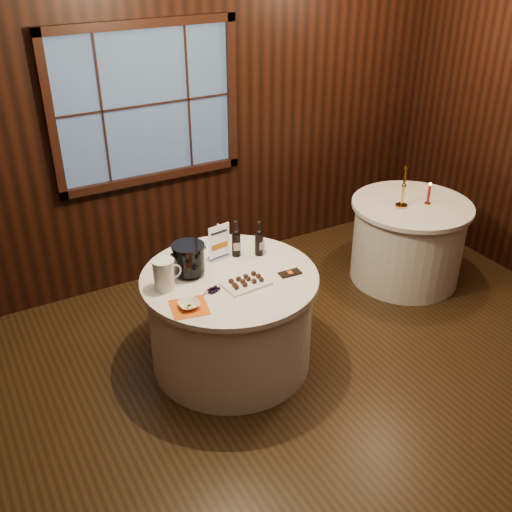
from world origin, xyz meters
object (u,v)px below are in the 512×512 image
grape_bunch (214,290)px  chocolate_box (290,273)px  chocolate_plate (246,282)px  side_table (407,241)px  red_candle (429,196)px  cracker_bowl (189,305)px  main_table (231,319)px  ice_bucket (189,259)px  brass_candlestick (403,192)px  port_bottle_right (259,241)px  sign_stand (219,247)px  port_bottle_left (236,241)px  glass_pitcher (164,274)px

grape_bunch → chocolate_box: bearing=-5.5°
chocolate_plate → chocolate_box: chocolate_plate is taller
side_table → red_candle: (0.10, -0.08, 0.46)m
grape_bunch → cracker_bowl: 0.24m
main_table → chocolate_box: 0.58m
main_table → ice_bucket: size_ratio=5.35×
ice_bucket → brass_candlestick: brass_candlestick is taller
ice_bucket → brass_candlestick: bearing=3.9°
port_bottle_right → chocolate_box: (0.05, -0.36, -0.11)m
sign_stand → chocolate_plate: size_ratio=0.87×
side_table → port_bottle_left: 1.89m
ice_bucket → glass_pitcher: size_ratio=1.08×
red_candle → ice_bucket: bearing=-178.4°
port_bottle_left → grape_bunch: 0.54m
sign_stand → ice_bucket: sign_stand is taller
main_table → port_bottle_left: bearing=52.6°
cracker_bowl → brass_candlestick: 2.34m
grape_bunch → brass_candlestick: size_ratio=0.39×
main_table → red_candle: (2.10, 0.22, 0.46)m
port_bottle_right → ice_bucket: bearing=168.7°
port_bottle_right → port_bottle_left: bearing=143.4°
grape_bunch → brass_candlestick: (2.05, 0.43, 0.12)m
glass_pitcher → sign_stand: bearing=23.6°
cracker_bowl → chocolate_box: bearing=2.5°
side_table → glass_pitcher: size_ratio=4.86×
main_table → port_bottle_right: port_bottle_right is taller
main_table → brass_candlestick: 1.96m
sign_stand → chocolate_box: bearing=-60.8°
side_table → glass_pitcher: 2.52m
port_bottle_right → red_candle: size_ratio=1.33×
brass_candlestick → red_candle: size_ratio=1.87×
cracker_bowl → main_table: bearing=29.0°
sign_stand → ice_bucket: size_ratio=1.21×
port_bottle_right → red_candle: (1.76, 0.06, -0.04)m
side_table → chocolate_plate: size_ratio=3.24×
sign_stand → brass_candlestick: size_ratio=0.75×
chocolate_plate → cracker_bowl: (-0.46, -0.07, 0.00)m
glass_pitcher → red_candle: size_ratio=1.08×
ice_bucket → chocolate_plate: (0.29, -0.32, -0.11)m
brass_candlestick → red_candle: 0.25m
chocolate_plate → glass_pitcher: (-0.51, 0.23, 0.09)m
sign_stand → brass_candlestick: 1.82m
main_table → port_bottle_right: (0.34, 0.16, 0.50)m
port_bottle_right → grape_bunch: size_ratio=1.84×
side_table → sign_stand: (-1.95, -0.04, 0.48)m
port_bottle_left → brass_candlestick: (1.68, 0.06, 0.02)m
grape_bunch → port_bottle_left: bearing=45.3°
red_candle → port_bottle_right: bearing=-178.2°
glass_pitcher → red_candle: 2.56m
side_table → port_bottle_right: 1.74m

